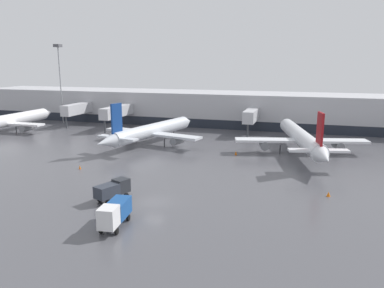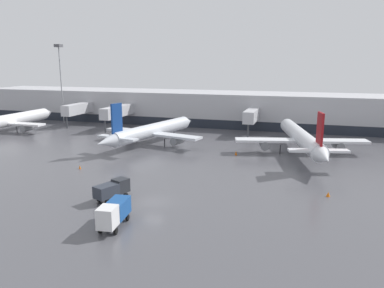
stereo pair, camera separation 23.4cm
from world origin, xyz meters
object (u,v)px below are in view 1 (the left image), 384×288
(service_truck_0, at_px, (115,212))
(service_truck_1, at_px, (113,189))
(parked_jet_2, at_px, (151,131))
(apron_light_mast_2, at_px, (59,63))
(traffic_cone_1, at_px, (236,153))
(traffic_cone_2, at_px, (80,167))
(parked_jet_1, at_px, (6,121))
(traffic_cone_0, at_px, (329,194))
(parked_jet_0, at_px, (301,138))

(service_truck_0, xyz_separation_m, service_truck_1, (-4.11, 7.04, -0.19))
(parked_jet_2, height_order, apron_light_mast_2, apron_light_mast_2)
(parked_jet_2, relative_size, traffic_cone_1, 42.22)
(service_truck_1, height_order, apron_light_mast_2, apron_light_mast_2)
(service_truck_0, relative_size, apron_light_mast_2, 0.26)
(traffic_cone_2, xyz_separation_m, apron_light_mast_2, (-32.67, 41.10, 16.72))
(traffic_cone_1, height_order, apron_light_mast_2, apron_light_mast_2)
(parked_jet_1, relative_size, traffic_cone_0, 55.65)
(service_truck_1, bearing_deg, service_truck_0, -128.32)
(parked_jet_1, xyz_separation_m, service_truck_1, (48.66, -34.62, -1.36))
(traffic_cone_1, bearing_deg, service_truck_1, -110.62)
(parked_jet_2, xyz_separation_m, service_truck_0, (12.51, -39.08, -1.26))
(parked_jet_0, height_order, traffic_cone_0, parked_jet_0)
(parked_jet_1, relative_size, service_truck_1, 6.88)
(parked_jet_1, xyz_separation_m, traffic_cone_0, (75.05, -25.15, -2.52))
(traffic_cone_1, bearing_deg, service_truck_0, -100.46)
(parked_jet_1, xyz_separation_m, service_truck_0, (52.77, -41.67, -1.17))
(parked_jet_0, xyz_separation_m, traffic_cone_0, (4.06, -23.45, -2.74))
(parked_jet_1, height_order, traffic_cone_0, parked_jet_1)
(parked_jet_0, relative_size, apron_light_mast_2, 1.58)
(parked_jet_2, distance_m, apron_light_mast_2, 44.01)
(apron_light_mast_2, bearing_deg, service_truck_0, -50.41)
(service_truck_1, bearing_deg, parked_jet_1, 75.98)
(parked_jet_2, distance_m, traffic_cone_0, 41.55)
(traffic_cone_1, bearing_deg, traffic_cone_2, -143.12)
(service_truck_1, distance_m, traffic_cone_0, 28.07)
(parked_jet_1, bearing_deg, apron_light_mast_2, -12.12)
(parked_jet_1, bearing_deg, traffic_cone_1, -96.13)
(traffic_cone_1, relative_size, apron_light_mast_2, 0.03)
(parked_jet_2, bearing_deg, service_truck_0, -148.56)
(parked_jet_1, relative_size, apron_light_mast_2, 1.56)
(traffic_cone_0, distance_m, traffic_cone_1, 24.50)
(service_truck_0, xyz_separation_m, apron_light_mast_2, (-48.99, 59.24, 15.39))
(apron_light_mast_2, bearing_deg, traffic_cone_2, -51.52)
(traffic_cone_0, bearing_deg, parked_jet_0, 99.82)
(service_truck_1, height_order, traffic_cone_1, service_truck_1)
(parked_jet_1, distance_m, apron_light_mast_2, 22.92)
(service_truck_1, bearing_deg, traffic_cone_1, 0.79)
(parked_jet_0, relative_size, traffic_cone_0, 56.34)
(traffic_cone_2, bearing_deg, apron_light_mast_2, 128.48)
(parked_jet_0, xyz_separation_m, parked_jet_1, (-70.99, 1.70, -0.22))
(parked_jet_1, relative_size, service_truck_0, 6.01)
(parked_jet_1, xyz_separation_m, traffic_cone_2, (36.45, -23.53, -2.50))
(parked_jet_2, relative_size, apron_light_mast_2, 1.43)
(traffic_cone_0, relative_size, apron_light_mast_2, 0.03)
(parked_jet_1, xyz_separation_m, apron_light_mast_2, (3.78, 17.57, 14.23))
(traffic_cone_2, relative_size, apron_light_mast_2, 0.03)
(service_truck_0, bearing_deg, apron_light_mast_2, -147.19)
(traffic_cone_0, distance_m, traffic_cone_2, 38.64)
(parked_jet_1, height_order, parked_jet_2, parked_jet_2)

